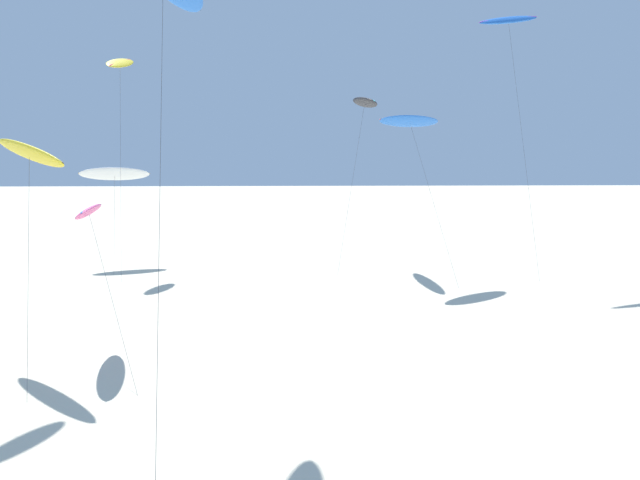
% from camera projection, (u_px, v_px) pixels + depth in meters
% --- Properties ---
extents(flying_kite_2, '(2.81, 11.44, 17.62)m').
position_uv_depth(flying_kite_2, '(120.00, 63.00, 59.22)').
color(flying_kite_2, yellow).
rests_on(flying_kite_2, ground).
extents(flying_kite_3, '(3.76, 10.05, 14.19)m').
position_uv_depth(flying_kite_3, '(365.00, 102.00, 59.52)').
color(flying_kite_3, black).
rests_on(flying_kite_3, ground).
extents(flying_kite_5, '(4.99, 10.37, 7.74)m').
position_uv_depth(flying_kite_5, '(89.00, 212.00, 36.04)').
color(flying_kite_5, '#EA5193').
rests_on(flying_kite_5, ground).
extents(flying_kite_6, '(5.75, 7.92, 20.67)m').
position_uv_depth(flying_kite_6, '(508.00, 20.00, 56.28)').
color(flying_kite_6, blue).
rests_on(flying_kite_6, ground).
extents(flying_kite_7, '(5.94, 7.59, 8.31)m').
position_uv_depth(flying_kite_7, '(115.00, 174.00, 60.59)').
color(flying_kite_7, white).
rests_on(flying_kite_7, ground).
extents(flying_kite_8, '(5.91, 10.50, 11.08)m').
position_uv_depth(flying_kite_8, '(29.00, 152.00, 34.84)').
color(flying_kite_8, yellow).
rests_on(flying_kite_8, ground).
extents(flying_kite_9, '(5.87, 7.48, 12.49)m').
position_uv_depth(flying_kite_9, '(410.00, 121.00, 53.97)').
color(flying_kite_9, blue).
rests_on(flying_kite_9, ground).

